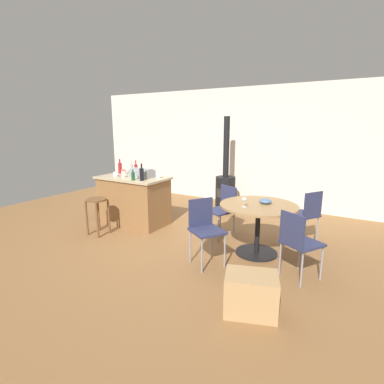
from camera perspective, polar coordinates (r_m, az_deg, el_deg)
ground_plane at (r=5.18m, az=-3.81°, el=-8.19°), size 8.80×8.80×0.00m
back_wall at (r=7.24m, az=8.47°, el=8.65°), size 8.00×0.10×2.70m
kitchen_island at (r=5.74m, az=-11.11°, el=-1.54°), size 1.31×0.75×0.91m
wooden_stool at (r=5.31m, az=-17.77°, el=-2.94°), size 0.34×0.34×0.63m
dining_table at (r=4.37m, az=12.60°, el=-4.54°), size 1.10×1.10×0.75m
folding_chair_near at (r=4.93m, az=21.06°, el=-3.76°), size 0.55×0.55×0.87m
folding_chair_far at (r=5.00m, az=5.96°, el=-2.95°), size 0.52×0.52×0.85m
folding_chair_left at (r=4.00m, az=2.48°, el=-6.58°), size 0.55×0.55×0.88m
folding_chair_right at (r=3.81m, az=19.73°, el=-8.73°), size 0.55×0.55×0.85m
wood_stove at (r=6.68m, az=6.42°, el=1.09°), size 0.44×0.45×2.04m
toolbox at (r=5.55m, az=-9.66°, el=3.59°), size 0.45×0.27×0.16m
bottle_0 at (r=5.21m, az=-9.64°, el=3.44°), size 0.08×0.08×0.30m
bottle_1 at (r=5.28m, az=-11.28°, el=3.03°), size 0.06×0.06×0.19m
bottle_2 at (r=5.99m, az=-11.53°, el=4.41°), size 0.06×0.06×0.26m
bottle_3 at (r=5.80m, az=-10.71°, el=4.28°), size 0.06×0.06×0.29m
bottle_4 at (r=6.11m, az=-13.67°, el=4.55°), size 0.07×0.07×0.29m
cup_0 at (r=5.42m, az=-6.49°, el=3.21°), size 0.11×0.07×0.11m
cup_1 at (r=6.00m, az=-13.07°, el=3.82°), size 0.12×0.09×0.09m
cup_2 at (r=5.76m, az=-14.53°, el=3.33°), size 0.11×0.07×0.08m
cup_3 at (r=5.64m, az=-13.02°, el=3.32°), size 0.11×0.07×0.10m
wine_glass at (r=4.12m, az=10.03°, el=-1.45°), size 0.07×0.07×0.14m
serving_bowl at (r=4.40m, az=13.95°, el=-1.70°), size 0.18×0.18×0.07m
cardboard_box at (r=3.18m, az=11.26°, el=-18.61°), size 0.61×0.53×0.41m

